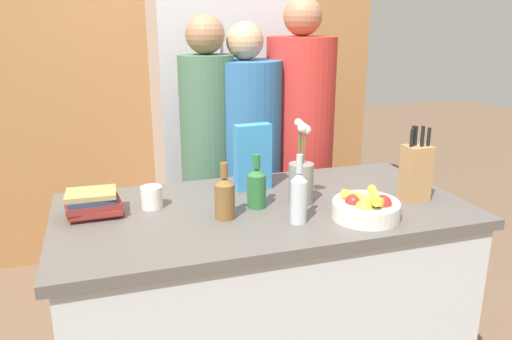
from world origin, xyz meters
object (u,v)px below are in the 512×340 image
Objects in this scene: person_in_blue at (246,161)px; cereal_box at (253,157)px; fruit_bowl at (366,207)px; knife_block at (416,171)px; refrigerator at (218,130)px; bottle_wine at (225,197)px; bottle_oil at (257,187)px; person_in_red_tee at (299,141)px; flower_vase at (301,178)px; person_at_sink at (208,156)px; coffee_mug at (152,197)px; bottle_vinegar at (299,196)px; book_stack at (93,204)px.

cereal_box is at bearing -110.37° from person_in_blue.
knife_block is (0.29, 0.12, 0.08)m from fruit_bowl.
bottle_wine is at bearing -102.64° from refrigerator.
bottle_oil is 0.91m from person_in_red_tee.
person_at_sink is (-0.22, 0.72, -0.08)m from flower_vase.
coffee_mug is 0.07× the size of person_in_blue.
bottle_wine is at bearing -168.98° from flower_vase.
refrigerator is at bearing 65.70° from coffee_mug.
flower_vase is 0.27m from cereal_box.
bottle_vinegar is (-0.09, -0.19, -0.00)m from flower_vase.
cereal_box is at bearing 120.02° from flower_vase.
cereal_box is 0.42m from bottle_vinegar.
person_at_sink is at bearing -107.64° from refrigerator.
bottle_wine is at bearing 162.00° from fruit_bowl.
cereal_box is at bearing 96.15° from bottle_vinegar.
knife_block is 1.20× the size of bottle_vinegar.
fruit_bowl is at bearing -84.07° from refrigerator.
coffee_mug is at bearing 167.08° from knife_block.
person_at_sink is at bearing 46.65° from book_stack.
person_in_blue reaches higher than bottle_wine.
fruit_bowl is at bearing -18.00° from bottle_wine.
person_in_blue reaches higher than bottle_oil.
cereal_box is 0.71m from person_in_red_tee.
person_in_red_tee is (0.64, 0.83, -0.03)m from bottle_wine.
person_in_blue is at bearing 25.49° from person_at_sink.
flower_vase reaches higher than coffee_mug.
bottle_vinegar is at bearing -63.86° from bottle_oil.
bottle_oil is at bearing -110.44° from person_in_blue.
cereal_box reaches higher than book_stack.
knife_block is 0.97m from person_in_blue.
fruit_bowl is 0.27m from bottle_vinegar.
knife_block is at bearing -2.97° from bottle_wine.
book_stack is 0.12× the size of person_in_red_tee.
person_at_sink is at bearing 58.73° from coffee_mug.
fruit_bowl is 0.53m from bottle_wine.
bottle_oil is at bearing -9.28° from book_stack.
coffee_mug is at bearing 167.10° from flower_vase.
bottle_wine is (0.25, -0.20, 0.04)m from coffee_mug.
bottle_oil reaches higher than coffee_mug.
bottle_oil reaches higher than fruit_bowl.
refrigerator is at bearing 95.93° from fruit_bowl.
person_in_red_tee reaches higher than bottle_oil.
refrigerator is 6.07× the size of knife_block.
book_stack is 1.29m from person_in_red_tee.
person_in_blue is (-0.47, 0.83, -0.14)m from knife_block.
flower_vase is 0.80m from book_stack.
bottle_oil is 0.13× the size of person_at_sink.
flower_vase reaches higher than book_stack.
bottle_vinegar is at bearing -114.96° from flower_vase.
book_stack is (-1.25, 0.21, -0.07)m from knife_block.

